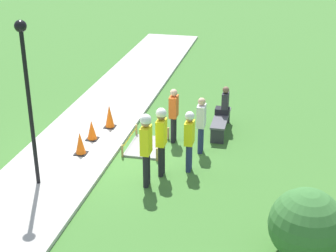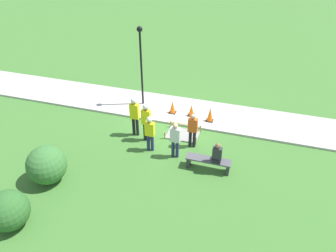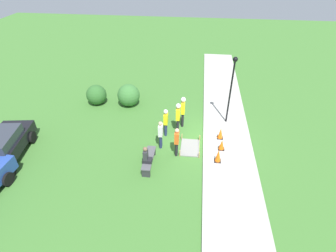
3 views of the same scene
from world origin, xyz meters
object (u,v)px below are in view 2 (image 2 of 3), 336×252
worker_trainee (150,131)px  traffic_cone_sidewalk_edge (173,107)px  worker_assistant (135,113)px  traffic_cone_near_patch (210,114)px  worker_supervisor (146,119)px  park_bench (208,162)px  bystander_in_gray_shirt (175,139)px  traffic_cone_far_patch (191,110)px  person_seated_on_bench (217,154)px  bystander_in_orange_shirt (193,129)px  lamppost_near (141,56)px

worker_trainee → traffic_cone_sidewalk_edge: bearing=-91.7°
traffic_cone_sidewalk_edge → worker_assistant: worker_assistant is taller
traffic_cone_near_patch → worker_assistant: 3.74m
worker_supervisor → worker_trainee: (-0.40, 0.65, -0.14)m
park_bench → bystander_in_gray_shirt: (1.49, -0.39, 0.57)m
traffic_cone_far_patch → person_seated_on_bench: bearing=117.1°
traffic_cone_far_patch → worker_supervisor: size_ratio=0.32×
park_bench → bystander_in_orange_shirt: (0.97, -1.29, 0.58)m
traffic_cone_near_patch → worker_trainee: bearing=54.8°
park_bench → lamppost_near: size_ratio=0.43×
traffic_cone_sidewalk_edge → worker_trainee: worker_trainee is taller
traffic_cone_near_patch → traffic_cone_far_patch: size_ratio=1.22×
person_seated_on_bench → worker_trainee: bearing=-10.8°
worker_assistant → bystander_in_orange_shirt: 2.71m
bystander_in_orange_shirt → lamppost_near: size_ratio=0.40×
traffic_cone_far_patch → park_bench: bearing=113.3°
traffic_cone_near_patch → bystander_in_orange_shirt: size_ratio=0.44×
traffic_cone_far_patch → worker_trainee: size_ratio=0.35×
bystander_in_orange_shirt → lamppost_near: lamppost_near is taller
traffic_cone_near_patch → traffic_cone_far_patch: bearing=-13.1°
person_seated_on_bench → bystander_in_orange_shirt: bearing=-46.1°
worker_trainee → bystander_in_gray_shirt: 1.15m
worker_assistant → worker_trainee: worker_assistant is taller
traffic_cone_near_patch → worker_supervisor: size_ratio=0.39×
traffic_cone_far_patch → worker_assistant: size_ratio=0.31×
worker_supervisor → lamppost_near: (1.27, -2.89, 1.64)m
person_seated_on_bench → worker_assistant: (3.98, -1.45, 0.33)m
lamppost_near → worker_assistant: bearing=103.5°
traffic_cone_far_patch → lamppost_near: size_ratio=0.15×
traffic_cone_sidewalk_edge → worker_supervisor: bearing=78.7°
park_bench → traffic_cone_sidewalk_edge: bearing=-54.9°
traffic_cone_far_patch → park_bench: traffic_cone_far_patch is taller
traffic_cone_near_patch → worker_supervisor: (2.44, 2.24, 0.68)m
worker_assistant → lamppost_near: size_ratio=0.47×
traffic_cone_far_patch → person_seated_on_bench: (-1.88, 3.68, 0.46)m
traffic_cone_sidewalk_edge → bystander_in_gray_shirt: (-1.05, 3.23, 0.51)m
park_bench → worker_trainee: 2.76m
park_bench → person_seated_on_bench: bearing=171.0°
traffic_cone_far_patch → worker_trainee: bearing=71.1°
traffic_cone_near_patch → bystander_in_gray_shirt: bearing=73.4°
traffic_cone_far_patch → bystander_in_gray_shirt: size_ratio=0.36×
person_seated_on_bench → worker_supervisor: 3.57m
person_seated_on_bench → worker_supervisor: bearing=-20.0°
worker_assistant → bystander_in_orange_shirt: worker_assistant is taller
traffic_cone_near_patch → worker_assistant: size_ratio=0.38×
worker_assistant → bystander_in_gray_shirt: worker_assistant is taller
traffic_cone_far_patch → person_seated_on_bench: person_seated_on_bench is taller
traffic_cone_sidewalk_edge → worker_supervisor: (0.49, 2.44, 0.71)m
person_seated_on_bench → lamppost_near: (4.62, -4.11, 1.92)m
traffic_cone_near_patch → traffic_cone_far_patch: traffic_cone_near_patch is taller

